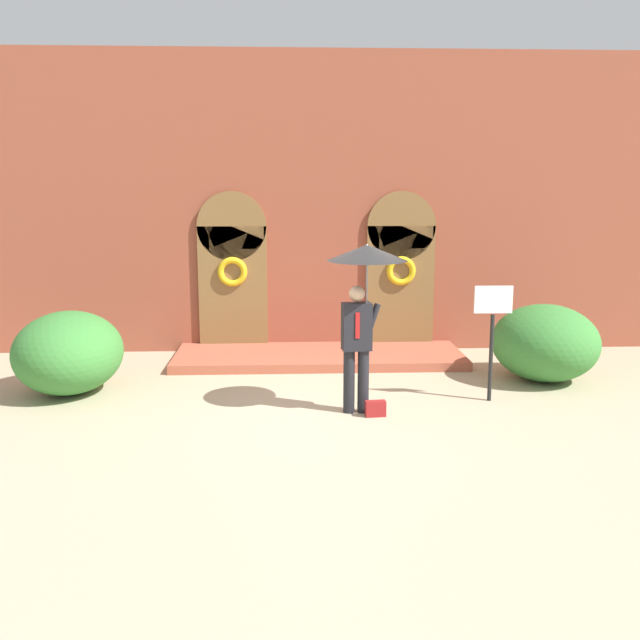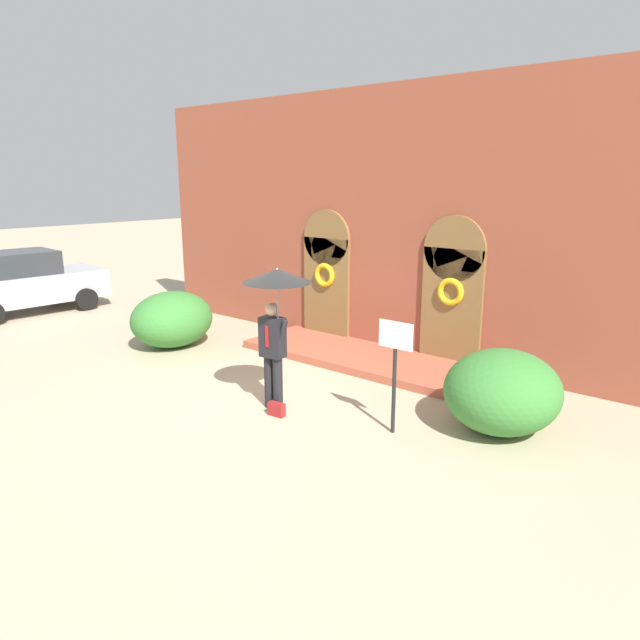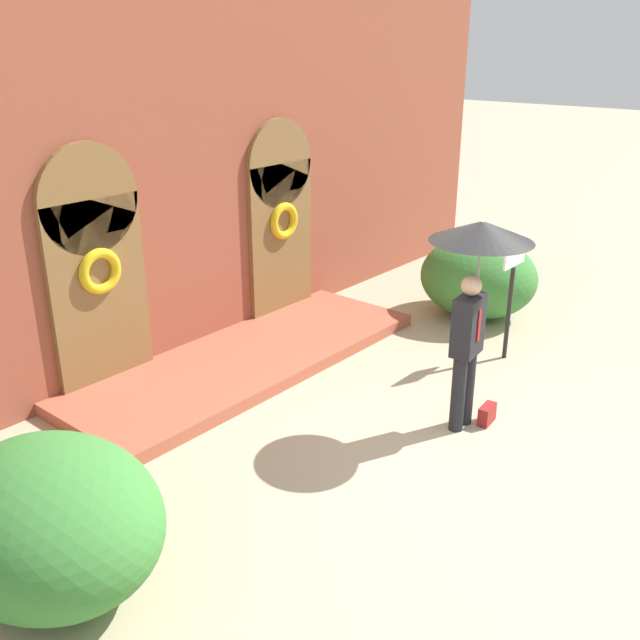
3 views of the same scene
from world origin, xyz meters
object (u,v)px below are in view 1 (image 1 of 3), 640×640
Objects in this scene: handbag at (375,409)px; sign_post at (492,324)px; shrub_right at (545,343)px; person_with_umbrella at (364,277)px; shrub_left at (69,352)px.

handbag is 0.16× the size of sign_post.
person_with_umbrella is at bearing -153.50° from shrub_right.
sign_post is at bearing -137.63° from shrub_right.
person_with_umbrella reaches higher than handbag.
sign_post is (1.78, 0.66, 1.05)m from handbag.
shrub_right is (1.21, 1.10, -0.54)m from sign_post.
sign_post is 6.41m from shrub_left.
shrub_left is 7.57m from shrub_right.
shrub_right reaches higher than handbag.
shrub_right is (2.99, 1.77, 0.51)m from handbag.
sign_post reaches higher than shrub_right.
sign_post reaches higher than handbag.
person_with_umbrella is at bearing -15.02° from shrub_left.
person_with_umbrella is 1.37× the size of sign_post.
sign_post is 1.73m from shrub_right.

